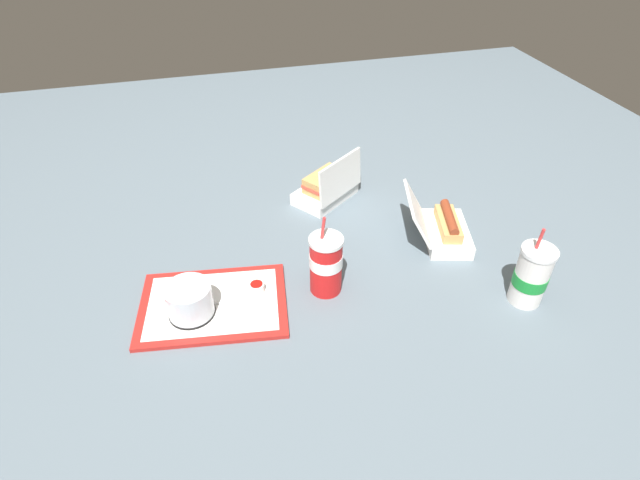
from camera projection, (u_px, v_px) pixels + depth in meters
ground_plane at (322, 265)px, 1.40m from camera, size 3.20×3.20×0.00m
food_tray at (213, 304)px, 1.27m from camera, size 0.40×0.31×0.01m
cake_container at (190, 301)px, 1.21m from camera, size 0.12×0.12×0.09m
ketchup_cup at (257, 287)px, 1.29m from camera, size 0.04×0.04×0.02m
napkin_stack at (231, 291)px, 1.30m from camera, size 0.13×0.13×0.00m
plastic_fork at (247, 313)px, 1.23m from camera, size 0.11×0.02×0.00m
clamshell_hotdog_center at (443, 228)px, 1.47m from camera, size 0.24×0.25×0.15m
clamshell_sandwich_front at (327, 188)px, 1.64m from camera, size 0.25×0.23×0.17m
soda_cup_center at (326, 264)px, 1.27m from camera, size 0.09×0.09×0.23m
soda_cup_left at (531, 276)px, 1.24m from camera, size 0.09×0.09×0.23m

